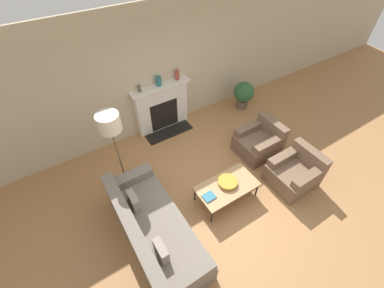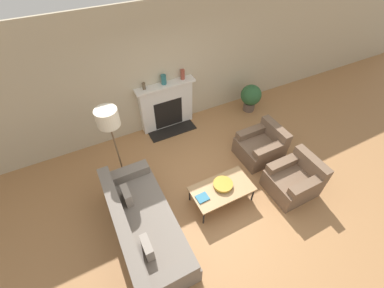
# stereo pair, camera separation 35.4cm
# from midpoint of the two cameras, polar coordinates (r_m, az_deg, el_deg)

# --- Properties ---
(ground_plane) EXTENTS (18.00, 18.00, 0.00)m
(ground_plane) POSITION_cam_midpoint_polar(r_m,az_deg,el_deg) (5.21, 7.14, -11.23)
(ground_plane) COLOR #A87547
(wall_back) EXTENTS (18.00, 0.06, 2.90)m
(wall_back) POSITION_cam_midpoint_polar(r_m,az_deg,el_deg) (5.89, -5.22, 15.81)
(wall_back) COLOR #BCAD8E
(wall_back) RESTS_ON ground_plane
(fireplace) EXTENTS (1.41, 0.59, 1.20)m
(fireplace) POSITION_cam_midpoint_polar(r_m,az_deg,el_deg) (6.25, -4.00, 8.34)
(fireplace) COLOR silver
(fireplace) RESTS_ON ground_plane
(couch) EXTENTS (0.93, 2.25, 0.77)m
(couch) POSITION_cam_midpoint_polar(r_m,az_deg,el_deg) (4.56, -8.47, -17.52)
(couch) COLOR slate
(couch) RESTS_ON ground_plane
(armchair_near) EXTENTS (0.88, 0.79, 0.75)m
(armchair_near) POSITION_cam_midpoint_polar(r_m,az_deg,el_deg) (5.47, 23.50, -7.36)
(armchair_near) COLOR brown
(armchair_near) RESTS_ON ground_plane
(armchair_far) EXTENTS (0.88, 0.79, 0.75)m
(armchair_far) POSITION_cam_midpoint_polar(r_m,az_deg,el_deg) (5.88, 16.77, -0.51)
(armchair_far) COLOR brown
(armchair_far) RESTS_ON ground_plane
(coffee_table) EXTENTS (1.15, 0.63, 0.38)m
(coffee_table) POSITION_cam_midpoint_polar(r_m,az_deg,el_deg) (4.87, 8.78, -9.94)
(coffee_table) COLOR tan
(coffee_table) RESTS_ON ground_plane
(bowl) EXTENTS (0.37, 0.37, 0.07)m
(bowl) POSITION_cam_midpoint_polar(r_m,az_deg,el_deg) (4.85, 9.00, -8.92)
(bowl) COLOR #BC8E2D
(bowl) RESTS_ON coffee_table
(book) EXTENTS (0.22, 0.19, 0.02)m
(book) POSITION_cam_midpoint_polar(r_m,az_deg,el_deg) (4.68, 4.55, -11.90)
(book) COLOR teal
(book) RESTS_ON coffee_table
(floor_lamp) EXTENTS (0.39, 0.39, 1.75)m
(floor_lamp) POSITION_cam_midpoint_polar(r_m,az_deg,el_deg) (4.52, -15.92, 4.61)
(floor_lamp) COLOR brown
(floor_lamp) RESTS_ON ground_plane
(mantel_vase_left) EXTENTS (0.07, 0.07, 0.15)m
(mantel_vase_left) POSITION_cam_midpoint_polar(r_m,az_deg,el_deg) (5.74, -8.89, 12.55)
(mantel_vase_left) COLOR brown
(mantel_vase_left) RESTS_ON fireplace
(mantel_vase_center_left) EXTENTS (0.12, 0.12, 0.22)m
(mantel_vase_center_left) POSITION_cam_midpoint_polar(r_m,az_deg,el_deg) (5.86, -4.56, 14.04)
(mantel_vase_center_left) COLOR #28666B
(mantel_vase_center_left) RESTS_ON fireplace
(mantel_vase_center_right) EXTENTS (0.10, 0.10, 0.23)m
(mantel_vase_center_right) POSITION_cam_midpoint_polar(r_m,az_deg,el_deg) (6.02, -0.36, 15.18)
(mantel_vase_center_right) COLOR brown
(mantel_vase_center_right) RESTS_ON fireplace
(potted_plant) EXTENTS (0.54, 0.54, 0.74)m
(potted_plant) POSITION_cam_midpoint_polar(r_m,az_deg,el_deg) (7.05, 14.36, 10.17)
(potted_plant) COLOR brown
(potted_plant) RESTS_ON ground_plane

